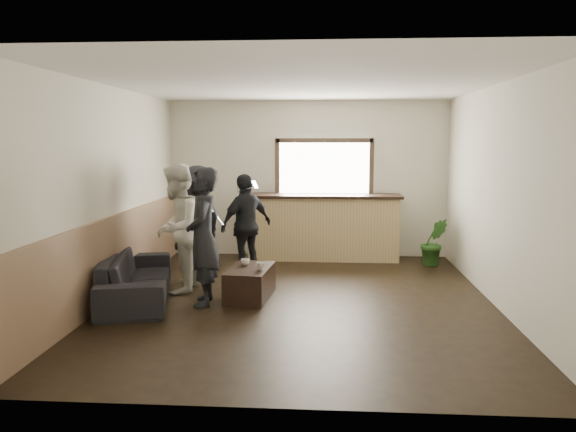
# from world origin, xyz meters

# --- Properties ---
(ground) EXTENTS (5.00, 6.00, 0.01)m
(ground) POSITION_xyz_m (0.00, 0.00, 0.00)
(ground) COLOR black
(room_shell) EXTENTS (5.01, 6.01, 2.80)m
(room_shell) POSITION_xyz_m (-0.74, 0.00, 1.47)
(room_shell) COLOR silver
(room_shell) RESTS_ON ground
(bar_counter) EXTENTS (2.70, 0.68, 2.13)m
(bar_counter) POSITION_xyz_m (0.30, 2.70, 0.64)
(bar_counter) COLOR tan
(bar_counter) RESTS_ON ground
(sofa) EXTENTS (1.28, 2.21, 0.61)m
(sofa) POSITION_xyz_m (-2.15, -0.07, 0.30)
(sofa) COLOR black
(sofa) RESTS_ON ground
(coffee_table) EXTENTS (0.60, 0.97, 0.41)m
(coffee_table) POSITION_xyz_m (-0.66, 0.09, 0.21)
(coffee_table) COLOR black
(coffee_table) RESTS_ON ground
(cup_a) EXTENTS (0.15, 0.15, 0.09)m
(cup_a) POSITION_xyz_m (-0.74, 0.23, 0.46)
(cup_a) COLOR silver
(cup_a) RESTS_ON coffee_table
(cup_b) EXTENTS (0.11, 0.11, 0.10)m
(cup_b) POSITION_xyz_m (-0.51, -0.03, 0.46)
(cup_b) COLOR silver
(cup_b) RESTS_ON coffee_table
(potted_plant) EXTENTS (0.48, 0.40, 0.80)m
(potted_plant) POSITION_xyz_m (2.15, 2.25, 0.40)
(potted_plant) COLOR #2D6623
(potted_plant) RESTS_ON ground
(person_a) EXTENTS (0.52, 0.69, 1.76)m
(person_a) POSITION_xyz_m (-1.21, -0.23, 0.88)
(person_a) COLOR black
(person_a) RESTS_ON ground
(person_b) EXTENTS (0.72, 0.90, 1.77)m
(person_b) POSITION_xyz_m (-1.70, 0.36, 0.89)
(person_b) COLOR white
(person_b) RESTS_ON ground
(person_c) EXTENTS (0.93, 1.25, 1.72)m
(person_c) POSITION_xyz_m (-1.58, 1.10, 0.86)
(person_c) COLOR black
(person_c) RESTS_ON ground
(person_d) EXTENTS (0.92, 0.94, 1.59)m
(person_d) POSITION_xyz_m (-0.88, 1.34, 0.79)
(person_d) COLOR black
(person_d) RESTS_ON ground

